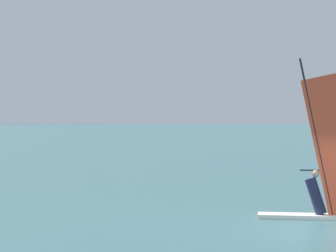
# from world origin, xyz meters

# --- Properties ---
(windsurfer) EXTENTS (3.45, 1.95, 4.66)m
(windsurfer) POSITION_xyz_m (0.77, 2.12, 1.23)
(windsurfer) COLOR white
(windsurfer) RESTS_ON ground_plane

